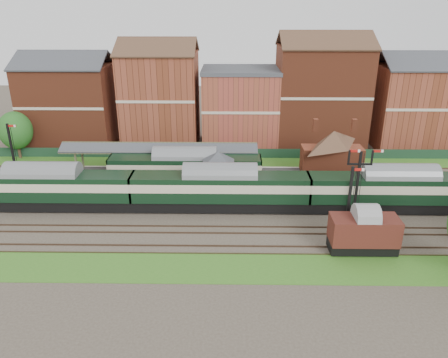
{
  "coord_description": "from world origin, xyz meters",
  "views": [
    {
      "loc": [
        -1.58,
        -45.55,
        22.39
      ],
      "look_at": [
        -2.29,
        2.0,
        3.0
      ],
      "focal_mm": 35.0,
      "sensor_mm": 36.0,
      "label": 1
    }
  ],
  "objects_px": {
    "signal_box": "(218,174)",
    "platform_railcar": "(185,168)",
    "goods_van_a": "(364,232)",
    "semaphore_bracket": "(358,182)",
    "dmu_train": "(220,188)"
  },
  "relations": [
    {
      "from": "dmu_train",
      "to": "platform_railcar",
      "type": "bearing_deg",
      "value": 125.35
    },
    {
      "from": "signal_box",
      "to": "platform_railcar",
      "type": "relative_size",
      "value": 0.31
    },
    {
      "from": "dmu_train",
      "to": "goods_van_a",
      "type": "distance_m",
      "value": 16.5
    },
    {
      "from": "goods_van_a",
      "to": "dmu_train",
      "type": "bearing_deg",
      "value": 146.94
    },
    {
      "from": "semaphore_bracket",
      "to": "goods_van_a",
      "type": "height_order",
      "value": "semaphore_bracket"
    },
    {
      "from": "platform_railcar",
      "to": "goods_van_a",
      "type": "xyz_separation_m",
      "value": [
        18.44,
        -15.5,
        -0.42
      ]
    },
    {
      "from": "semaphore_bracket",
      "to": "dmu_train",
      "type": "bearing_deg",
      "value": 170.37
    },
    {
      "from": "platform_railcar",
      "to": "goods_van_a",
      "type": "bearing_deg",
      "value": -40.06
    },
    {
      "from": "signal_box",
      "to": "goods_van_a",
      "type": "height_order",
      "value": "signal_box"
    },
    {
      "from": "platform_railcar",
      "to": "dmu_train",
      "type": "bearing_deg",
      "value": -54.65
    },
    {
      "from": "semaphore_bracket",
      "to": "platform_railcar",
      "type": "relative_size",
      "value": 0.42
    },
    {
      "from": "signal_box",
      "to": "platform_railcar",
      "type": "distance_m",
      "value": 5.43
    },
    {
      "from": "semaphore_bracket",
      "to": "dmu_train",
      "type": "distance_m",
      "value": 15.07
    },
    {
      "from": "signal_box",
      "to": "dmu_train",
      "type": "bearing_deg",
      "value": -84.6
    },
    {
      "from": "signal_box",
      "to": "platform_railcar",
      "type": "xyz_separation_m",
      "value": [
        -4.3,
        3.25,
        -0.6
      ]
    }
  ]
}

